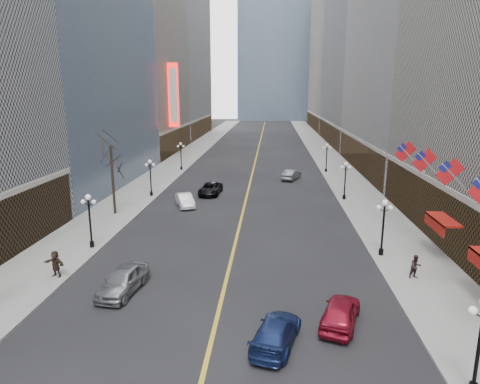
% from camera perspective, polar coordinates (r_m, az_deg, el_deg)
% --- Properties ---
extents(sidewalk_east, '(6.00, 230.00, 0.15)m').
position_cam_1_polar(sidewalk_east, '(74.53, 12.69, 3.15)').
color(sidewalk_east, gray).
rests_on(sidewalk_east, ground).
extents(sidewalk_west, '(6.00, 230.00, 0.15)m').
position_cam_1_polar(sidewalk_west, '(75.64, -8.82, 3.46)').
color(sidewalk_west, gray).
rests_on(sidewalk_west, ground).
extents(lane_line, '(0.25, 200.00, 0.02)m').
position_cam_1_polar(lane_line, '(83.64, 2.14, 4.50)').
color(lane_line, gold).
rests_on(lane_line, ground).
extents(bldg_east_c, '(26.60, 40.60, 48.80)m').
position_cam_1_polar(bldg_east_c, '(112.45, 19.06, 18.43)').
color(bldg_east_c, '#959598').
rests_on(bldg_east_c, ground).
extents(bldg_east_d, '(26.60, 46.60, 62.80)m').
position_cam_1_polar(bldg_east_d, '(155.06, 15.10, 19.69)').
color(bldg_east_d, '#ADA48F').
rests_on(bldg_east_d, ground).
extents(bldg_west_c, '(26.60, 30.60, 50.80)m').
position_cam_1_polar(bldg_west_c, '(96.23, -16.84, 20.17)').
color(bldg_west_c, '#ADA48F').
rests_on(bldg_west_c, ground).
extents(bldg_west_d, '(26.60, 38.60, 72.80)m').
position_cam_1_polar(bldg_west_d, '(130.02, -11.45, 23.43)').
color(bldg_west_d, '#BCBAB2').
rests_on(bldg_west_d, ground).
extents(streetlamp_east_1, '(1.26, 0.44, 4.52)m').
position_cam_1_polar(streetlamp_east_1, '(35.20, 18.59, -3.77)').
color(streetlamp_east_1, black).
rests_on(streetlamp_east_1, sidewalk_east).
extents(streetlamp_east_2, '(1.26, 0.44, 4.52)m').
position_cam_1_polar(streetlamp_east_2, '(52.31, 13.86, 2.00)').
color(streetlamp_east_2, black).
rests_on(streetlamp_east_2, sidewalk_east).
extents(streetlamp_east_3, '(1.26, 0.44, 4.52)m').
position_cam_1_polar(streetlamp_east_3, '(69.87, 11.48, 4.89)').
color(streetlamp_east_3, black).
rests_on(streetlamp_east_3, sidewalk_east).
extents(streetlamp_west_1, '(1.26, 0.44, 4.52)m').
position_cam_1_polar(streetlamp_west_1, '(37.15, -19.43, -2.95)').
color(streetlamp_west_1, black).
rests_on(streetlamp_west_1, sidewalk_west).
extents(streetlamp_west_2, '(1.26, 0.44, 4.52)m').
position_cam_1_polar(streetlamp_west_2, '(53.64, -11.86, 2.38)').
color(streetlamp_west_2, black).
rests_on(streetlamp_west_2, sidewalk_west).
extents(streetlamp_west_3, '(1.26, 0.44, 4.52)m').
position_cam_1_polar(streetlamp_west_3, '(70.87, -7.88, 5.15)').
color(streetlamp_west_3, black).
rests_on(streetlamp_west_3, sidewalk_west).
extents(flag_3, '(2.87, 0.12, 2.87)m').
position_cam_1_polar(flag_3, '(32.54, 26.44, 2.12)').
color(flag_3, '#B2B2B7').
rests_on(flag_3, ground).
extents(flag_4, '(2.87, 0.12, 2.87)m').
position_cam_1_polar(flag_4, '(37.14, 23.61, 3.63)').
color(flag_4, '#B2B2B7').
rests_on(flag_4, ground).
extents(flag_5, '(2.87, 0.12, 2.87)m').
position_cam_1_polar(flag_5, '(41.84, 21.40, 4.80)').
color(flag_5, '#B2B2B7').
rests_on(flag_5, ground).
extents(awning_c, '(1.40, 4.00, 0.93)m').
position_cam_1_polar(awning_c, '(36.47, 25.18, -3.48)').
color(awning_c, '#9C1811').
rests_on(awning_c, ground).
extents(theatre_marquee, '(2.00, 0.55, 12.00)m').
position_cam_1_polar(theatre_marquee, '(84.73, -8.85, 12.61)').
color(theatre_marquee, red).
rests_on(theatre_marquee, ground).
extents(tree_west_far, '(3.60, 3.60, 7.92)m').
position_cam_1_polar(tree_west_far, '(46.15, -16.80, 4.55)').
color(tree_west_far, '#2D231C').
rests_on(tree_west_far, sidewalk_west).
extents(car_nb_near, '(2.60, 5.13, 1.67)m').
position_cam_1_polar(car_nb_near, '(29.36, -15.35, -11.28)').
color(car_nb_near, gray).
rests_on(car_nb_near, ground).
extents(car_nb_mid, '(3.11, 4.71, 1.47)m').
position_cam_1_polar(car_nb_mid, '(48.97, -7.35, -1.09)').
color(car_nb_mid, white).
rests_on(car_nb_mid, ground).
extents(car_nb_far, '(2.77, 5.43, 1.47)m').
position_cam_1_polar(car_nb_far, '(54.32, -3.96, 0.43)').
color(car_nb_far, black).
rests_on(car_nb_far, ground).
extents(car_sb_near, '(3.11, 5.16, 1.40)m').
position_cam_1_polar(car_sb_near, '(23.28, 4.83, -18.12)').
color(car_sb_near, navy).
rests_on(car_sb_near, ground).
extents(car_sb_mid, '(3.14, 4.91, 1.56)m').
position_cam_1_polar(car_sb_mid, '(25.45, 13.25, -15.32)').
color(car_sb_mid, maroon).
rests_on(car_sb_mid, ground).
extents(car_sb_far, '(3.23, 4.92, 1.53)m').
position_cam_1_polar(car_sb_far, '(63.70, 6.87, 2.31)').
color(car_sb_far, '#4E5456').
rests_on(car_sb_far, ground).
extents(ped_east_walk, '(0.92, 0.68, 1.69)m').
position_cam_1_polar(ped_east_walk, '(32.34, 22.38, -9.20)').
color(ped_east_walk, black).
rests_on(ped_east_walk, sidewalk_east).
extents(ped_west_far, '(1.82, 1.01, 1.89)m').
position_cam_1_polar(ped_west_far, '(32.82, -23.39, -8.77)').
color(ped_west_far, black).
rests_on(ped_west_far, sidewalk_west).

